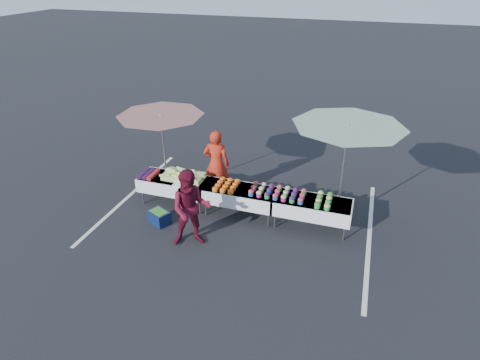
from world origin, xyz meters
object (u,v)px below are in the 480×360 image
(umbrella_left, at_px, (161,122))
(storage_bin, at_px, (159,217))
(table_left, at_px, (175,184))
(table_center, at_px, (240,195))
(vendor, at_px, (217,164))
(umbrella_right, at_px, (348,134))
(customer, at_px, (191,209))
(table_right, at_px, (312,207))

(umbrella_left, bearing_deg, storage_bin, -70.73)
(table_left, bearing_deg, table_center, 0.00)
(vendor, distance_m, storage_bin, 2.06)
(umbrella_right, height_order, storage_bin, umbrella_right)
(table_left, relative_size, customer, 1.01)
(umbrella_left, height_order, umbrella_right, umbrella_right)
(customer, bearing_deg, table_left, 103.17)
(table_center, distance_m, storage_bin, 2.07)
(table_right, height_order, umbrella_right, umbrella_right)
(table_right, height_order, storage_bin, table_right)
(umbrella_left, relative_size, umbrella_right, 1.11)
(customer, bearing_deg, table_right, 5.68)
(table_center, bearing_deg, table_left, 180.00)
(customer, xyz_separation_m, umbrella_left, (-1.62, 1.90, 1.16))
(customer, bearing_deg, vendor, 71.11)
(table_center, height_order, table_right, same)
(table_left, relative_size, table_right, 1.00)
(table_right, xyz_separation_m, customer, (-2.46, -1.46, 0.34))
(vendor, bearing_deg, customer, 91.89)
(table_right, distance_m, vendor, 2.80)
(table_center, height_order, umbrella_right, umbrella_right)
(table_right, bearing_deg, table_center, 180.00)
(vendor, height_order, umbrella_right, umbrella_right)
(storage_bin, bearing_deg, table_center, 53.68)
(table_right, bearing_deg, customer, -149.38)
(table_left, relative_size, table_center, 1.00)
(table_right, distance_m, umbrella_right, 1.90)
(vendor, bearing_deg, umbrella_left, 6.46)
(table_left, height_order, storage_bin, table_left)
(customer, bearing_deg, umbrella_left, 105.44)
(table_left, xyz_separation_m, customer, (1.14, -1.46, 0.34))
(table_center, height_order, vendor, vendor)
(table_left, xyz_separation_m, storage_bin, (0.02, -0.98, -0.41))
(vendor, bearing_deg, table_left, 33.52)
(umbrella_left, bearing_deg, table_right, -6.23)
(umbrella_left, height_order, storage_bin, umbrella_left)
(table_right, bearing_deg, vendor, 165.31)
(customer, distance_m, umbrella_left, 2.75)
(vendor, bearing_deg, table_center, 137.39)
(table_center, distance_m, table_right, 1.80)
(table_right, xyz_separation_m, umbrella_left, (-4.07, 0.44, 1.50))
(umbrella_left, relative_size, storage_bin, 4.70)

